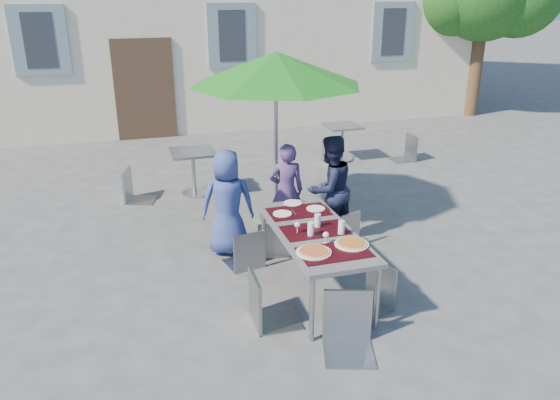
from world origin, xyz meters
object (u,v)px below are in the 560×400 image
object	(u,v)px
child_0	(228,203)
child_1	(286,191)
chair_0	(246,226)
bg_chair_r_1	(408,132)
chair_5	(350,290)
bg_chair_l_0	(132,166)
chair_2	(343,208)
chair_4	(377,262)
bg_chair_r_0	(222,157)
pizza_near_left	(314,251)
pizza_near_right	(352,243)
bg_chair_l_1	(332,138)
patio_umbrella	(276,70)
child_2	(330,189)
chair_1	(273,217)
cafe_table_1	(342,137)
dining_table	(315,235)
chair_3	(265,269)

from	to	relation	value
child_0	child_1	distance (m)	0.89
chair_0	bg_chair_r_1	bearing A→B (deg)	40.10
chair_5	bg_chair_l_0	xyz separation A→B (m)	(-1.73, 4.53, -0.04)
chair_0	chair_2	xyz separation A→B (m)	(1.34, 0.20, 0.00)
chair_2	chair_4	size ratio (longest dim) A/B	1.03
chair_0	bg_chair_r_0	xyz separation A→B (m)	(0.28, 2.90, -0.00)
pizza_near_left	pizza_near_right	distance (m)	0.44
bg_chair_l_1	patio_umbrella	bearing A→B (deg)	-127.26
chair_2	chair_4	xyz separation A→B (m)	(-0.24, -1.45, -0.02)
pizza_near_left	patio_umbrella	bearing A→B (deg)	81.79
chair_5	patio_umbrella	size ratio (longest dim) A/B	0.44
bg_chair_r_1	child_2	bearing A→B (deg)	-133.66
pizza_near_right	bg_chair_r_0	bearing A→B (deg)	97.43
chair_5	patio_umbrella	bearing A→B (deg)	86.08
patio_umbrella	child_0	bearing A→B (deg)	-137.60
bg_chair_r_0	chair_1	bearing A→B (deg)	-87.43
child_1	chair_4	bearing A→B (deg)	107.59
chair_5	bg_chair_l_1	size ratio (longest dim) A/B	1.23
child_1	bg_chair_l_1	bearing A→B (deg)	-114.90
bg_chair_r_0	cafe_table_1	bearing A→B (deg)	19.74
child_0	bg_chair_l_0	size ratio (longest dim) A/B	1.38
pizza_near_right	bg_chair_r_0	size ratio (longest dim) A/B	0.38
child_0	chair_2	bearing A→B (deg)	179.59
child_1	chair_4	distance (m)	2.02
pizza_near_right	chair_1	xyz separation A→B (m)	(-0.42, 1.43, -0.24)
dining_table	chair_3	world-z (taller)	chair_3
bg_chair_r_1	child_0	bearing A→B (deg)	-144.75
chair_2	bg_chair_r_1	world-z (taller)	bg_chair_r_1
child_2	patio_umbrella	bearing A→B (deg)	-77.48
chair_0	chair_4	distance (m)	1.67
chair_4	chair_5	size ratio (longest dim) A/B	0.86
chair_3	bg_chair_l_1	bearing A→B (deg)	61.29
chair_2	chair_5	distance (m)	2.18
child_2	chair_5	distance (m)	2.41
dining_table	chair_1	xyz separation A→B (m)	(-0.18, 0.99, -0.16)
pizza_near_right	cafe_table_1	distance (m)	5.46
child_0	child_1	size ratio (longest dim) A/B	1.04
chair_0	patio_umbrella	distance (m)	2.20
chair_3	bg_chair_l_0	bearing A→B (deg)	105.61
chair_5	bg_chair_l_0	bearing A→B (deg)	110.92
pizza_near_left	bg_chair_l_0	world-z (taller)	bg_chair_l_0
child_2	bg_chair_l_0	world-z (taller)	child_2
chair_0	chair_3	world-z (taller)	chair_3
chair_1	bg_chair_l_1	size ratio (longest dim) A/B	1.06
dining_table	chair_4	world-z (taller)	chair_4
pizza_near_left	bg_chair_r_0	distance (m)	4.19
child_1	chair_4	xyz separation A→B (m)	(0.36, -1.99, -0.13)
pizza_near_right	bg_chair_l_1	size ratio (longest dim) A/B	0.41
chair_3	bg_chair_l_0	xyz separation A→B (m)	(-1.10, 3.92, -0.05)
chair_2	pizza_near_right	bearing A→B (deg)	-110.23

